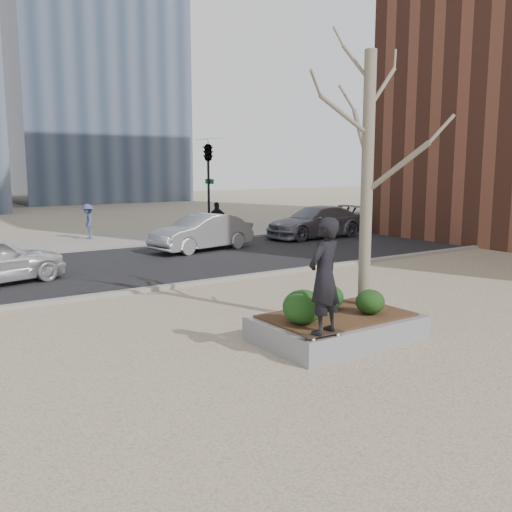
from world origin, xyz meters
TOP-DOWN VIEW (x-y plane):
  - ground at (0.00, 0.00)m, footprint 120.00×120.00m
  - street at (0.00, 10.00)m, footprint 60.00×8.00m
  - far_sidewalk at (0.00, 17.00)m, footprint 60.00×6.00m
  - planter at (1.00, 0.00)m, footprint 3.00×2.00m
  - planter_mulch at (1.00, 0.00)m, footprint 2.70×1.70m
  - sycamore_tree at (2.00, 0.30)m, footprint 2.80×2.80m
  - shrub_left at (0.05, -0.14)m, footprint 0.73×0.73m
  - shrub_middle at (1.14, 0.38)m, footprint 0.57×0.57m
  - shrub_right at (1.55, -0.33)m, footprint 0.55×0.55m
  - skateboard at (-0.10, -0.88)m, footprint 0.79×0.23m
  - skateboarder at (-0.10, -0.88)m, footprint 0.82×0.66m
  - car_silver at (4.49, 11.61)m, footprint 4.46×2.27m
  - car_third at (10.75, 12.20)m, footprint 4.95×2.03m
  - pedestrian_b at (1.92, 17.56)m, footprint 0.82×1.13m
  - pedestrian_c at (6.95, 14.64)m, footprint 1.02×0.58m
  - traffic_light_far at (6.50, 14.60)m, footprint 0.60×2.48m

SIDE VIEW (x-z plane):
  - ground at x=0.00m, z-range 0.00..0.00m
  - street at x=0.00m, z-range 0.00..0.02m
  - far_sidewalk at x=0.00m, z-range 0.00..0.02m
  - planter at x=1.00m, z-range 0.00..0.45m
  - planter_mulch at x=1.00m, z-range 0.45..0.49m
  - skateboard at x=-0.10m, z-range 0.45..0.53m
  - car_silver at x=4.49m, z-range 0.02..1.42m
  - shrub_right at x=1.55m, z-range 0.49..0.96m
  - shrub_middle at x=1.14m, z-range 0.49..0.98m
  - car_third at x=10.75m, z-range 0.02..1.46m
  - shrub_left at x=0.05m, z-range 0.49..1.11m
  - pedestrian_b at x=1.92m, z-range 0.02..1.60m
  - pedestrian_c at x=6.95m, z-range 0.02..1.67m
  - skateboarder at x=-0.10m, z-range 0.53..2.47m
  - traffic_light_far at x=6.50m, z-range 0.00..4.50m
  - sycamore_tree at x=2.00m, z-range 0.49..7.09m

